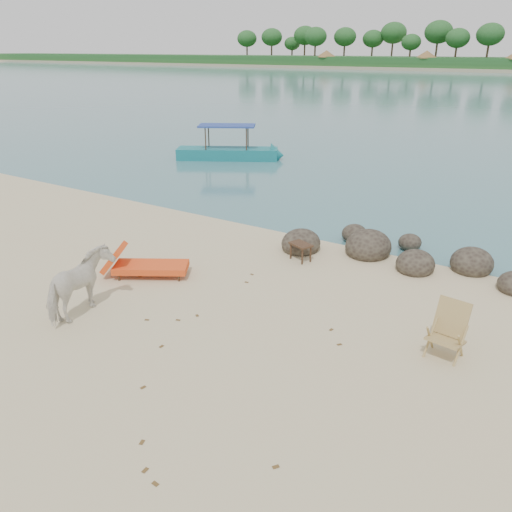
% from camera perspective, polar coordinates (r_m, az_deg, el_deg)
% --- Properties ---
extents(boulders, '(6.34, 2.84, 0.92)m').
position_cam_1_polar(boulders, '(13.77, 15.11, 0.24)').
color(boulders, black).
rests_on(boulders, ground).
extents(cow, '(1.05, 1.74, 1.37)m').
position_cam_1_polar(cow, '(10.98, -19.41, -3.29)').
color(cow, white).
rests_on(cow, ground).
extents(side_table, '(0.69, 0.57, 0.47)m').
position_cam_1_polar(side_table, '(13.24, 5.11, 0.33)').
color(side_table, black).
rests_on(side_table, ground).
extents(lounge_chair, '(2.33, 1.82, 0.67)m').
position_cam_1_polar(lounge_chair, '(12.55, -11.93, -0.91)').
color(lounge_chair, '#ED501B').
rests_on(lounge_chair, ground).
extents(deck_chair, '(0.74, 0.79, 1.01)m').
position_cam_1_polar(deck_chair, '(9.69, 20.93, -8.32)').
color(deck_chair, '#9F7F4F').
rests_on(deck_chair, ground).
extents(boat_near, '(5.64, 3.91, 2.80)m').
position_cam_1_polar(boat_near, '(26.00, -3.34, 14.12)').
color(boat_near, '#146D74').
rests_on(boat_near, water).
extents(dead_leaves, '(7.72, 6.31, 0.00)m').
position_cam_1_polar(dead_leaves, '(10.01, -9.20, -9.28)').
color(dead_leaves, brown).
rests_on(dead_leaves, ground).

